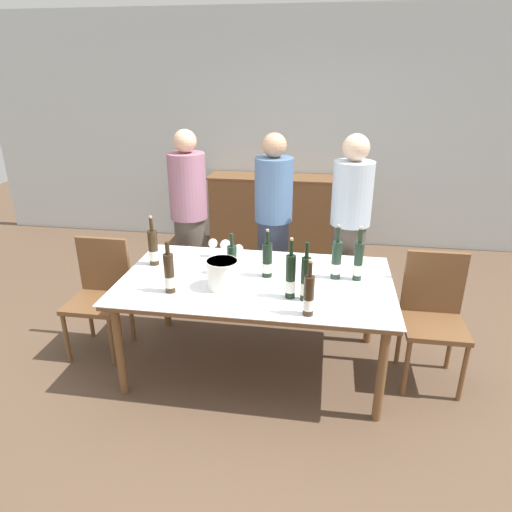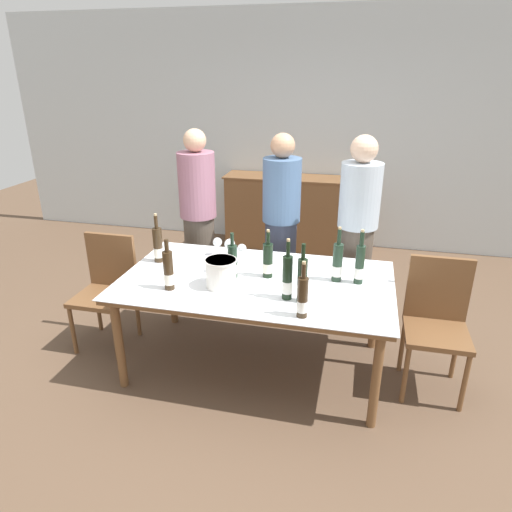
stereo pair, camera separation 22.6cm
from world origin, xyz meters
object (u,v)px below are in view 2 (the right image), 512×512
Objects in this scene: wine_bottle_7 at (302,281)px; wine_bottle_3 at (158,246)px; dining_table at (256,287)px; wine_bottle_6 at (360,265)px; ice_bucket at (221,272)px; wine_bottle_0 at (169,271)px; wine_glass_2 at (217,259)px; person_guest_right at (357,236)px; wine_glass_3 at (217,243)px; person_host at (199,221)px; wine_bottle_2 at (303,298)px; wine_bottle_4 at (287,279)px; person_guest_left at (281,227)px; wine_bottle_5 at (268,261)px; wine_bottle_1 at (337,263)px; sideboard_cabinet at (289,212)px; chair_left_end at (107,283)px; wine_bottle_8 at (233,262)px; chair_right_end at (437,317)px; wine_glass_1 at (230,245)px; wine_glass_0 at (242,249)px.

wine_bottle_3 is at bearing 161.09° from wine_bottle_7.
wine_bottle_6 reaches higher than dining_table.
wine_bottle_0 reaches higher than ice_bucket.
wine_glass_2 is 0.09× the size of person_guest_right.
dining_table is 12.85× the size of wine_glass_3.
wine_bottle_6 is (1.52, -0.04, 0.01)m from wine_bottle_3.
wine_bottle_2 is at bearing -49.42° from person_host.
wine_bottle_4 is 1.18m from person_guest_left.
wine_glass_2 is (0.50, -0.08, -0.03)m from wine_bottle_3.
wine_bottle_1 is at bearing 5.61° from wine_bottle_5.
person_guest_right is at bearing 80.80° from wine_bottle_1.
wine_bottle_4 is at bearing -80.93° from sideboard_cabinet.
chair_left_end is 0.54× the size of person_guest_right.
wine_bottle_8 is (0.01, -2.58, 0.39)m from sideboard_cabinet.
person_guest_left is at bearing 78.69° from wine_bottle_8.
person_guest_left is (0.32, 0.85, -0.01)m from wine_glass_2.
wine_glass_3 is 0.09× the size of person_host.
wine_bottle_5 is at bearing -174.39° from wine_bottle_1.
wine_bottle_4 is 0.25× the size of person_guest_left.
chair_right_end is 2.51m from chair_left_end.
wine_bottle_6 is at bearing 17.56° from wine_bottle_0.
person_guest_left reaches higher than wine_bottle_7.
wine_bottle_8 is at bearing -165.62° from wine_bottle_5.
dining_table is 0.24m from wine_bottle_8.
ice_bucket is at bearing -159.92° from wine_bottle_1.
wine_bottle_2 reaches higher than wine_glass_3.
ice_bucket is 1.50× the size of wine_glass_1.
wine_glass_0 is 0.17× the size of chair_left_end.
wine_bottle_2 reaches higher than wine_glass_0.
chair_right_end is (1.43, 0.08, -0.30)m from wine_bottle_8.
wine_bottle_5 reaches higher than wine_glass_2.
wine_bottle_3 reaches higher than dining_table.
wine_bottle_8 is at bearing -173.14° from wine_bottle_6.
wine_bottle_0 is 2.45× the size of wine_glass_2.
wine_bottle_0 is at bearing -123.10° from wine_glass_2.
sideboard_cabinet is 4.50× the size of wine_bottle_5.
wine_glass_2 is (-0.67, 0.32, -0.04)m from wine_bottle_7.
dining_table is 0.37m from wine_glass_0.
wine_bottle_5 reaches higher than sideboard_cabinet.
wine_bottle_2 is 0.25m from wine_bottle_4.
sideboard_cabinet is at bearing 90.32° from wine_bottle_8.
dining_table is 4.64× the size of wine_bottle_4.
ice_bucket is 1.31m from person_guest_right.
wine_bottle_2 is at bearing -80.99° from wine_bottle_7.
wine_glass_0 is at bearing 130.58° from wine_bottle_4.
wine_bottle_5 is at bearing 29.97° from wine_bottle_0.
person_guest_left reaches higher than wine_bottle_0.
ice_bucket is 0.58m from wine_bottle_7.
ice_bucket is at bearing -140.11° from wine_bottle_5.
wine_bottle_5 is at bearing -84.16° from sideboard_cabinet.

